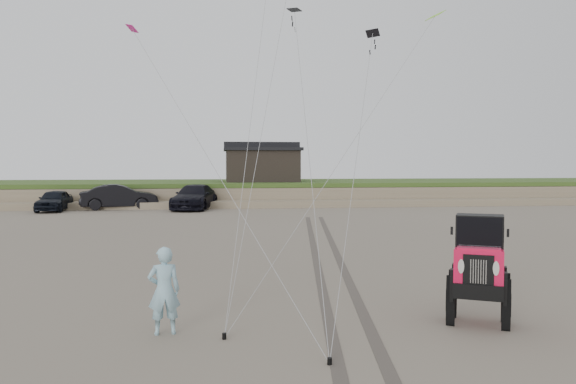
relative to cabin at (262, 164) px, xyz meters
name	(u,v)px	position (x,y,z in m)	size (l,w,h in m)	color
ground	(307,332)	(-2.00, -37.00, -3.24)	(160.00, 160.00, 0.00)	#6B6054
dune_ridge	(238,192)	(-2.00, 0.50, -2.42)	(160.00, 14.25, 1.73)	#7A6B54
cabin	(262,164)	(0.00, 0.00, 0.00)	(6.40, 5.40, 3.35)	black
truck_a	(54,200)	(-14.88, -7.61, -2.50)	(1.74, 4.32, 1.47)	black
truck_b	(119,197)	(-10.71, -6.55, -2.36)	(1.87, 5.36, 1.76)	black
truck_c	(195,197)	(-5.38, -7.19, -2.37)	(2.43, 5.99, 1.74)	black
jeep	(479,281)	(1.59, -36.90, -2.34)	(2.08, 4.82, 1.80)	#E4113E
man	(164,290)	(-4.76, -36.78, -2.38)	(0.62, 0.41, 1.71)	#80B3C6
stake_main	(224,336)	(-3.61, -37.24, -3.18)	(0.08, 0.08, 0.12)	black
stake_aux	(330,361)	(-1.91, -38.80, -3.18)	(0.08, 0.08, 0.12)	black
tire_tracks	(328,260)	(0.00, -29.00, -3.23)	(5.22, 29.74, 0.01)	#4C443D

